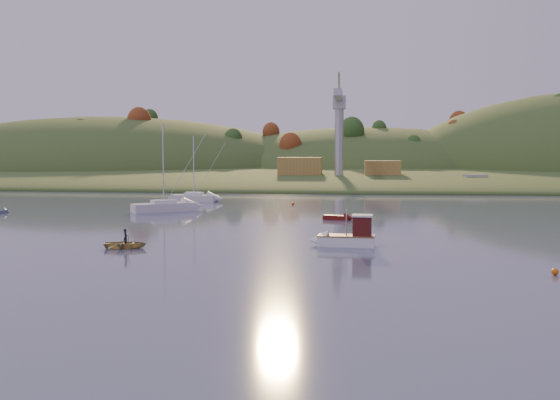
# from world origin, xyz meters

# --- Properties ---
(ground) EXTENTS (500.00, 500.00, 0.00)m
(ground) POSITION_xyz_m (0.00, 0.00, 0.00)
(ground) COLOR #343A55
(ground) RESTS_ON ground
(far_shore) EXTENTS (620.00, 220.00, 1.50)m
(far_shore) POSITION_xyz_m (0.00, 230.00, 0.00)
(far_shore) COLOR #31481D
(far_shore) RESTS_ON ground
(shore_slope) EXTENTS (640.00, 150.00, 7.00)m
(shore_slope) POSITION_xyz_m (0.00, 165.00, 0.00)
(shore_slope) COLOR #31481D
(shore_slope) RESTS_ON ground
(hill_left) EXTENTS (170.00, 140.00, 44.00)m
(hill_left) POSITION_xyz_m (-90.00, 200.00, 0.00)
(hill_left) COLOR #31481D
(hill_left) RESTS_ON ground
(hill_center) EXTENTS (140.00, 120.00, 36.00)m
(hill_center) POSITION_xyz_m (10.00, 210.00, 0.00)
(hill_center) COLOR #31481D
(hill_center) RESTS_ON ground
(hillside_trees) EXTENTS (280.00, 50.00, 32.00)m
(hillside_trees) POSITION_xyz_m (0.00, 185.00, 0.00)
(hillside_trees) COLOR #1F4619
(hillside_trees) RESTS_ON ground
(wharf) EXTENTS (42.00, 16.00, 2.40)m
(wharf) POSITION_xyz_m (5.00, 122.00, 1.20)
(wharf) COLOR slate
(wharf) RESTS_ON ground
(shed_west) EXTENTS (11.00, 8.00, 4.80)m
(shed_west) POSITION_xyz_m (-8.00, 123.00, 4.80)
(shed_west) COLOR #A48D36
(shed_west) RESTS_ON wharf
(shed_east) EXTENTS (9.00, 7.00, 4.00)m
(shed_east) POSITION_xyz_m (13.00, 124.00, 4.40)
(shed_east) COLOR #A48D36
(shed_east) RESTS_ON wharf
(dock_crane) EXTENTS (3.20, 28.00, 20.30)m
(dock_crane) POSITION_xyz_m (2.00, 118.39, 17.17)
(dock_crane) COLOR #B7B7BC
(dock_crane) RESTS_ON wharf
(fishing_boat) EXTENTS (6.31, 2.35, 3.95)m
(fishing_boat) POSITION_xyz_m (4.49, 20.86, 0.87)
(fishing_boat) COLOR white
(fishing_boat) RESTS_ON ground
(sailboat_near) EXTENTS (9.07, 7.56, 12.73)m
(sailboat_near) POSITION_xyz_m (-21.98, 50.95, 0.81)
(sailboat_near) COLOR white
(sailboat_near) RESTS_ON ground
(sailboat_far) EXTENTS (8.58, 3.87, 11.49)m
(sailboat_far) POSITION_xyz_m (-22.30, 69.68, 0.74)
(sailboat_far) COLOR silver
(sailboat_far) RESTS_ON ground
(canoe) EXTENTS (4.23, 3.32, 0.80)m
(canoe) POSITION_xyz_m (-15.13, 17.16, 0.40)
(canoe) COLOR #9D8D56
(canoe) RESTS_ON ground
(paddler) EXTENTS (0.45, 0.61, 1.54)m
(paddler) POSITION_xyz_m (-15.13, 17.16, 0.77)
(paddler) COLOR black
(paddler) RESTS_ON ground
(red_tender) EXTENTS (4.17, 2.31, 1.35)m
(red_tender) POSITION_xyz_m (4.17, 43.11, 0.28)
(red_tender) COLOR #5C110D
(red_tender) RESTS_ON ground
(grey_dinghy) EXTENTS (2.39, 3.26, 1.15)m
(grey_dinghy) POSITION_xyz_m (-44.31, 46.03, 0.24)
(grey_dinghy) COLOR slate
(grey_dinghy) RESTS_ON ground
(work_vessel) EXTENTS (12.89, 5.89, 3.20)m
(work_vessel) POSITION_xyz_m (35.00, 118.00, 1.14)
(work_vessel) COLOR slate
(work_vessel) RESTS_ON ground
(buoy_0) EXTENTS (0.50, 0.50, 0.50)m
(buoy_0) POSITION_xyz_m (19.89, 8.77, 0.25)
(buoy_0) COLOR #DC560B
(buoy_0) RESTS_ON ground
(buoy_1) EXTENTS (0.50, 0.50, 0.50)m
(buoy_1) POSITION_xyz_m (7.17, 37.17, 0.25)
(buoy_1) COLOR #DC560B
(buoy_1) RESTS_ON ground
(buoy_2) EXTENTS (0.50, 0.50, 0.50)m
(buoy_2) POSITION_xyz_m (-4.23, 64.04, 0.25)
(buoy_2) COLOR #DC560B
(buoy_2) RESTS_ON ground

